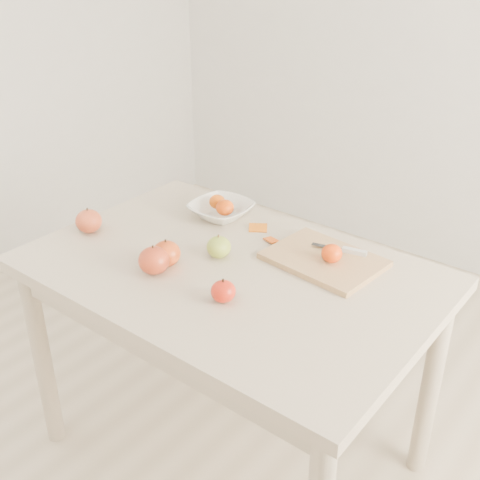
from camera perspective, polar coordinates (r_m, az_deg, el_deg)
The scene contains 15 objects.
ground at distance 2.25m, azimuth -0.84°, elevation -19.29°, with size 3.50×3.50×0.00m, color #C6B293.
table at distance 1.83m, azimuth -0.97°, elevation -5.26°, with size 1.20×0.80×0.75m.
cutting_board at distance 1.82m, azimuth 7.97°, elevation -1.85°, with size 0.33×0.24×0.02m, color tan.
board_tangerine at distance 1.78m, azimuth 8.70°, elevation -1.26°, with size 0.06×0.06×0.05m, color #E24308.
fruit_bowl at distance 2.07m, azimuth -1.81°, elevation 2.84°, with size 0.21×0.21×0.05m, color white.
bowl_tangerine_near at distance 2.08m, azimuth -2.17°, elevation 3.66°, with size 0.06×0.06×0.05m, color #C85C07.
bowl_tangerine_far at distance 2.03m, azimuth -1.45°, elevation 3.10°, with size 0.06×0.06×0.05m, color #DA5507.
orange_peel_a at distance 1.99m, azimuth 1.72°, elevation 1.05°, with size 0.06×0.04×0.00m, color #C95D0E.
orange_peel_b at distance 1.92m, azimuth 3.01°, elevation -0.07°, with size 0.04×0.04×0.00m, color #D8510F.
paring_knife at distance 1.84m, azimuth 10.37°, elevation -1.00°, with size 0.17×0.06×0.01m.
apple_green at distance 1.82m, azimuth -2.03°, elevation -0.66°, with size 0.08×0.08×0.07m, color olive.
apple_red_d at distance 2.02m, azimuth -14.15°, elevation 1.75°, with size 0.09×0.09×0.08m, color maroon.
apple_red_b at distance 1.78m, azimuth -7.01°, elevation -1.28°, with size 0.09×0.09×0.08m, color maroon.
apple_red_e at distance 1.61m, azimuth -1.60°, elevation -4.89°, with size 0.07×0.07×0.06m, color #96030B.
apple_red_c at distance 1.75m, azimuth -8.17°, elevation -1.93°, with size 0.09×0.09×0.08m, color maroon.
Camera 1 is at (0.98, -1.18, 1.65)m, focal length 45.00 mm.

